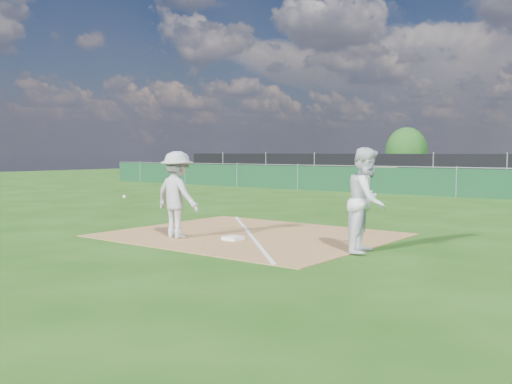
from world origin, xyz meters
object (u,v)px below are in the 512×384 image
(tree_left, at_px, (406,151))
(first_base, at_px, (233,238))
(play_at_first, at_px, (177,195))
(car_left, at_px, (404,170))
(runner, at_px, (367,200))

(tree_left, bearing_deg, first_base, -72.87)
(play_at_first, relative_size, tree_left, 0.63)
(first_base, bearing_deg, tree_left, 107.13)
(first_base, xyz_separation_m, car_left, (-8.06, 27.79, 0.64))
(first_base, distance_m, car_left, 28.94)
(runner, distance_m, car_left, 29.47)
(runner, relative_size, car_left, 0.49)
(play_at_first, bearing_deg, first_base, 23.56)
(first_base, relative_size, tree_left, 0.09)
(first_base, relative_size, car_left, 0.09)
(play_at_first, height_order, car_left, play_at_first)
(tree_left, bearing_deg, play_at_first, -74.94)
(runner, bearing_deg, first_base, 86.35)
(first_base, distance_m, tree_left, 34.84)
(first_base, distance_m, play_at_first, 1.56)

